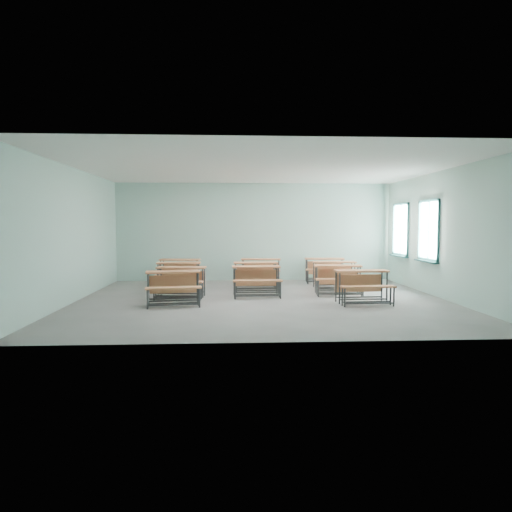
% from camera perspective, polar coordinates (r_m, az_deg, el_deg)
% --- Properties ---
extents(room, '(9.04, 8.04, 3.24)m').
position_cam_1_polar(room, '(11.10, 1.21, 2.67)').
color(room, gray).
rests_on(room, ground).
extents(desk_unit_r0c0, '(1.34, 0.99, 0.77)m').
position_cam_1_polar(desk_unit_r0c0, '(10.67, -10.30, -3.26)').
color(desk_unit_r0c0, '#BC6D43').
rests_on(desk_unit_r0c0, ground).
extents(desk_unit_r0c2, '(1.27, 0.88, 0.77)m').
position_cam_1_polar(desk_unit_r0c2, '(10.99, 13.20, -3.10)').
color(desk_unit_r0c2, '#BC6D43').
rests_on(desk_unit_r0c2, ground).
extents(desk_unit_r1c0, '(1.30, 0.93, 0.77)m').
position_cam_1_polar(desk_unit_r1c0, '(11.71, -9.40, -2.61)').
color(desk_unit_r1c0, '#BC6D43').
rests_on(desk_unit_r1c0, ground).
extents(desk_unit_r1c1, '(1.26, 0.86, 0.77)m').
position_cam_1_polar(desk_unit_r1c1, '(11.76, 0.05, -2.53)').
color(desk_unit_r1c1, '#BC6D43').
rests_on(desk_unit_r1c1, ground).
extents(desk_unit_r1c2, '(1.31, 0.94, 0.77)m').
position_cam_1_polar(desk_unit_r1c2, '(12.22, 10.24, -2.34)').
color(desk_unit_r1c2, '#BC6D43').
rests_on(desk_unit_r1c2, ground).
extents(desk_unit_r2c0, '(1.26, 0.86, 0.77)m').
position_cam_1_polar(desk_unit_r2c0, '(13.12, -9.65, -1.90)').
color(desk_unit_r2c0, '#BC6D43').
rests_on(desk_unit_r2c0, ground).
extents(desk_unit_r2c1, '(1.26, 0.86, 0.77)m').
position_cam_1_polar(desk_unit_r2c1, '(12.98, -0.05, -1.91)').
color(desk_unit_r2c1, '#BC6D43').
rests_on(desk_unit_r2c1, ground).
extents(desk_unit_r2c2, '(1.24, 0.84, 0.77)m').
position_cam_1_polar(desk_unit_r2c2, '(13.39, 9.83, -1.79)').
color(desk_unit_r2c2, '#BC6D43').
rests_on(desk_unit_r2c2, ground).
extents(desk_unit_r3c0, '(1.32, 0.95, 0.77)m').
position_cam_1_polar(desk_unit_r3c0, '(14.31, -9.57, -1.42)').
color(desk_unit_r3c0, '#BC6D43').
rests_on(desk_unit_r3c0, ground).
extents(desk_unit_r3c1, '(1.32, 0.96, 0.77)m').
position_cam_1_polar(desk_unit_r3c1, '(14.27, 0.60, -1.37)').
color(desk_unit_r3c1, '#BC6D43').
rests_on(desk_unit_r3c1, ground).
extents(desk_unit_r3c2, '(1.30, 0.93, 0.77)m').
position_cam_1_polar(desk_unit_r3c2, '(14.68, 8.58, -1.27)').
color(desk_unit_r3c2, '#BC6D43').
rests_on(desk_unit_r3c2, ground).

